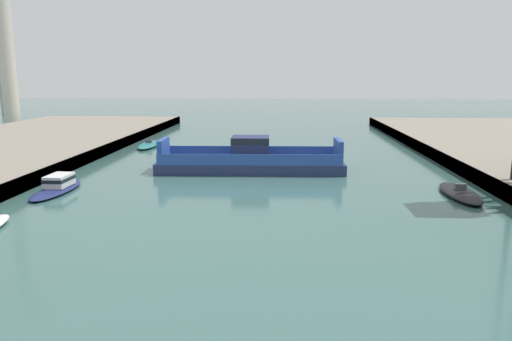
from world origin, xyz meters
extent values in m
cube|color=navy|center=(-1.16, 39.42, 0.55)|extent=(19.15, 6.30, 1.10)
cube|color=#284CA3|center=(-1.26, 42.19, 1.65)|extent=(18.20, 0.73, 1.10)
cube|color=#284CA3|center=(-1.07, 36.65, 1.65)|extent=(18.20, 0.73, 1.10)
cube|color=navy|center=(-1.16, 39.42, 2.34)|extent=(3.90, 3.24, 2.49)
cube|color=black|center=(-1.16, 39.42, 3.24)|extent=(3.94, 3.28, 0.60)
cube|color=#284CA3|center=(7.81, 39.72, 2.20)|extent=(0.63, 3.98, 2.20)
cube|color=#284CA3|center=(-10.14, 39.12, 2.20)|extent=(0.63, 3.98, 2.20)
ellipsoid|color=#237075|center=(-16.45, 55.67, 0.29)|extent=(2.53, 8.16, 0.58)
cube|color=#4C4C51|center=(-16.45, 55.67, 0.83)|extent=(0.82, 0.42, 0.50)
ellipsoid|color=black|center=(16.69, 29.79, 0.28)|extent=(2.53, 7.69, 0.56)
cube|color=#4C4C51|center=(16.69, 29.79, 0.81)|extent=(0.86, 0.41, 0.50)
ellipsoid|color=navy|center=(-16.86, 29.15, 0.21)|extent=(2.51, 7.72, 0.42)
cube|color=silver|center=(-16.86, 29.73, 0.91)|extent=(1.72, 2.71, 0.99)
cube|color=black|center=(-16.86, 29.73, 1.04)|extent=(1.77, 2.79, 0.30)
cylinder|color=beige|center=(-51.32, 82.51, 19.94)|extent=(2.97, 2.97, 39.87)
camera|label=1|loc=(2.33, -9.17, 9.66)|focal=33.67mm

